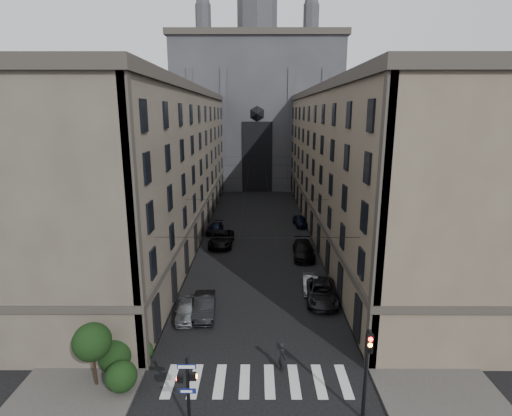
{
  "coord_description": "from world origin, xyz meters",
  "views": [
    {
      "loc": [
        -0.01,
        -15.97,
        15.82
      ],
      "look_at": [
        -0.08,
        11.45,
        9.21
      ],
      "focal_mm": 28.0,
      "sensor_mm": 36.0,
      "label": 1
    }
  ],
  "objects_px": {
    "car_left_midfar": "(221,239)",
    "car_right_midfar": "(304,250)",
    "pedestrian_signal_left": "(188,386)",
    "pedestrian": "(282,356)",
    "car_left_near": "(186,310)",
    "car_left_midnear": "(204,306)",
    "car_right_far": "(301,221)",
    "traffic_light_right": "(367,365)",
    "car_right_midnear": "(321,292)",
    "car_left_far": "(215,228)",
    "gothic_tower": "(257,103)",
    "car_right_near": "(310,283)"
  },
  "relations": [
    {
      "from": "car_left_midfar",
      "to": "car_right_midnear",
      "type": "bearing_deg",
      "value": -54.58
    },
    {
      "from": "car_right_midnear",
      "to": "car_right_far",
      "type": "distance_m",
      "value": 23.22
    },
    {
      "from": "gothic_tower",
      "to": "traffic_light_right",
      "type": "height_order",
      "value": "gothic_tower"
    },
    {
      "from": "car_right_midnear",
      "to": "pedestrian",
      "type": "distance_m",
      "value": 10.32
    },
    {
      "from": "car_left_far",
      "to": "car_right_far",
      "type": "bearing_deg",
      "value": 21.82
    },
    {
      "from": "traffic_light_right",
      "to": "car_left_near",
      "type": "bearing_deg",
      "value": 136.41
    },
    {
      "from": "car_left_near",
      "to": "pedestrian",
      "type": "relative_size",
      "value": 2.05
    },
    {
      "from": "car_left_near",
      "to": "car_right_midfar",
      "type": "bearing_deg",
      "value": 45.4
    },
    {
      "from": "pedestrian_signal_left",
      "to": "car_left_midnear",
      "type": "bearing_deg",
      "value": 93.39
    },
    {
      "from": "car_left_near",
      "to": "car_right_midfar",
      "type": "distance_m",
      "value": 17.39
    },
    {
      "from": "car_right_midnear",
      "to": "pedestrian",
      "type": "height_order",
      "value": "pedestrian"
    },
    {
      "from": "car_right_far",
      "to": "car_left_far",
      "type": "bearing_deg",
      "value": -170.09
    },
    {
      "from": "car_right_near",
      "to": "car_right_far",
      "type": "xyz_separation_m",
      "value": [
        1.33,
        21.07,
        0.08
      ]
    },
    {
      "from": "car_right_near",
      "to": "car_left_midnear",
      "type": "bearing_deg",
      "value": -149.01
    },
    {
      "from": "car_left_midnear",
      "to": "car_left_midfar",
      "type": "distance_m",
      "value": 17.17
    },
    {
      "from": "car_left_midnear",
      "to": "car_right_midnear",
      "type": "relative_size",
      "value": 0.83
    },
    {
      "from": "car_right_midnear",
      "to": "car_right_midfar",
      "type": "bearing_deg",
      "value": 95.29
    },
    {
      "from": "car_left_far",
      "to": "car_right_midfar",
      "type": "relative_size",
      "value": 0.78
    },
    {
      "from": "pedestrian",
      "to": "pedestrian_signal_left",
      "type": "bearing_deg",
      "value": 107.4
    },
    {
      "from": "car_right_near",
      "to": "car_right_midfar",
      "type": "bearing_deg",
      "value": 91.6
    },
    {
      "from": "pedestrian_signal_left",
      "to": "car_right_midfar",
      "type": "xyz_separation_m",
      "value": [
        8.71,
        24.71,
        -1.5
      ]
    },
    {
      "from": "gothic_tower",
      "to": "car_left_midfar",
      "type": "xyz_separation_m",
      "value": [
        -4.33,
        -44.73,
        -16.97
      ]
    },
    {
      "from": "traffic_light_right",
      "to": "pedestrian",
      "type": "distance_m",
      "value": 6.22
    },
    {
      "from": "car_left_midfar",
      "to": "car_left_near",
      "type": "bearing_deg",
      "value": -92.57
    },
    {
      "from": "car_left_near",
      "to": "car_left_midnear",
      "type": "xyz_separation_m",
      "value": [
        1.39,
        0.49,
        0.09
      ]
    },
    {
      "from": "car_left_midfar",
      "to": "car_right_midnear",
      "type": "height_order",
      "value": "car_left_midfar"
    },
    {
      "from": "pedestrian_signal_left",
      "to": "car_left_near",
      "type": "relative_size",
      "value": 1.0
    },
    {
      "from": "car_left_midnear",
      "to": "car_right_far",
      "type": "height_order",
      "value": "car_left_midnear"
    },
    {
      "from": "car_right_midnear",
      "to": "car_left_far",
      "type": "bearing_deg",
      "value": 123.1
    },
    {
      "from": "car_left_midfar",
      "to": "car_right_midfar",
      "type": "relative_size",
      "value": 1.04
    },
    {
      "from": "gothic_tower",
      "to": "traffic_light_right",
      "type": "distance_m",
      "value": 74.67
    },
    {
      "from": "car_left_near",
      "to": "pedestrian",
      "type": "bearing_deg",
      "value": -48.62
    },
    {
      "from": "pedestrian_signal_left",
      "to": "car_right_midnear",
      "type": "xyz_separation_m",
      "value": [
        9.03,
        14.08,
        -1.54
      ]
    },
    {
      "from": "pedestrian_signal_left",
      "to": "car_right_near",
      "type": "relative_size",
      "value": 1.02
    },
    {
      "from": "car_left_near",
      "to": "car_right_far",
      "type": "relative_size",
      "value": 0.94
    },
    {
      "from": "car_right_midfar",
      "to": "car_right_midnear",
      "type": "bearing_deg",
      "value": -85.45
    },
    {
      "from": "car_right_far",
      "to": "pedestrian",
      "type": "height_order",
      "value": "pedestrian"
    },
    {
      "from": "gothic_tower",
      "to": "traffic_light_right",
      "type": "xyz_separation_m",
      "value": [
        5.6,
        -73.04,
        -14.51
      ]
    },
    {
      "from": "pedestrian_signal_left",
      "to": "pedestrian",
      "type": "xyz_separation_m",
      "value": [
        5.08,
        4.55,
        -1.35
      ]
    },
    {
      "from": "car_left_far",
      "to": "car_right_midnear",
      "type": "height_order",
      "value": "car_right_midnear"
    },
    {
      "from": "pedestrian_signal_left",
      "to": "traffic_light_right",
      "type": "distance_m",
      "value": 9.18
    },
    {
      "from": "car_right_near",
      "to": "pedestrian",
      "type": "xyz_separation_m",
      "value": [
        -3.31,
        -11.67,
        0.33
      ]
    },
    {
      "from": "traffic_light_right",
      "to": "car_right_far",
      "type": "relative_size",
      "value": 1.22
    },
    {
      "from": "gothic_tower",
      "to": "car_right_far",
      "type": "distance_m",
      "value": 40.47
    },
    {
      "from": "car_left_far",
      "to": "gothic_tower",
      "type": "bearing_deg",
      "value": 87.29
    },
    {
      "from": "car_right_near",
      "to": "car_right_midnear",
      "type": "bearing_deg",
      "value": -69.35
    },
    {
      "from": "car_left_midfar",
      "to": "pedestrian",
      "type": "relative_size",
      "value": 3.05
    },
    {
      "from": "traffic_light_right",
      "to": "car_right_far",
      "type": "bearing_deg",
      "value": 89.07
    },
    {
      "from": "car_left_midnear",
      "to": "car_left_midfar",
      "type": "xyz_separation_m",
      "value": [
        -0.13,
        17.17,
        0.05
      ]
    },
    {
      "from": "car_left_far",
      "to": "car_right_midnear",
      "type": "xyz_separation_m",
      "value": [
        11.18,
        -19.72,
        0.14
      ]
    }
  ]
}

